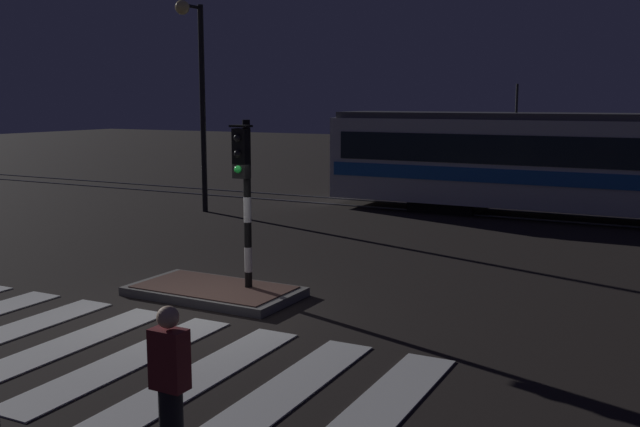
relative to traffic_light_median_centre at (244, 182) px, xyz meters
The scene contains 9 objects.
ground_plane 2.54m from the traffic_light_median_centre, 100.22° to the right, with size 120.00×120.00×0.00m, color black.
rail_near 11.81m from the traffic_light_median_centre, 91.16° to the left, with size 80.00×0.12×0.03m, color #59595E.
rail_far 13.23m from the traffic_light_median_centre, 91.03° to the left, with size 80.00×0.12×0.03m, color #59595E.
crosswalk_zebra 4.22m from the traffic_light_median_centre, 93.70° to the right, with size 9.67×4.35×0.02m.
traffic_island 2.18m from the traffic_light_median_centre, 163.14° to the right, with size 3.18×1.71×0.18m.
traffic_light_median_centre is the anchor object (origin of this frame).
street_lamp_trackside_left 10.85m from the traffic_light_median_centre, 131.98° to the left, with size 0.44×1.21×6.67m.
tram 13.14m from the traffic_light_median_centre, 69.80° to the left, with size 17.22×2.58×4.15m.
pedestrian_waiting_at_kerb 6.61m from the traffic_light_median_centre, 62.43° to the right, with size 0.36×0.24×1.71m.
Camera 1 is at (7.69, -9.67, 3.65)m, focal length 40.87 mm.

